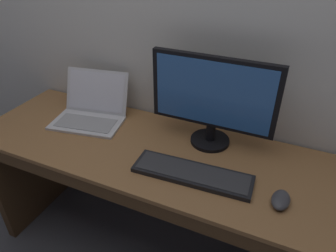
# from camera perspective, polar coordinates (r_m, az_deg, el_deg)

# --- Properties ---
(ground_plane) EXTENTS (14.00, 14.00, 0.00)m
(ground_plane) POSITION_cam_1_polar(r_m,az_deg,el_deg) (1.95, -2.79, -21.86)
(ground_plane) COLOR #4C4C51
(desk) EXTENTS (1.70, 0.58, 0.74)m
(desk) POSITION_cam_1_polar(r_m,az_deg,el_deg) (1.57, -3.46, -11.46)
(desk) COLOR olive
(desk) RESTS_ON ground
(laptop_silver) EXTENTS (0.39, 0.35, 0.22)m
(laptop_silver) POSITION_cam_1_polar(r_m,az_deg,el_deg) (1.65, -14.16, 2.57)
(laptop_silver) COLOR silver
(laptop_silver) RESTS_ON desk
(external_monitor) EXTENTS (0.55, 0.18, 0.42)m
(external_monitor) POSITION_cam_1_polar(r_m,az_deg,el_deg) (1.33, 8.25, 5.02)
(external_monitor) COLOR black
(external_monitor) RESTS_ON desk
(wired_keyboard) EXTENTS (0.49, 0.16, 0.02)m
(wired_keyboard) POSITION_cam_1_polar(r_m,az_deg,el_deg) (1.26, 4.50, -8.74)
(wired_keyboard) COLOR black
(wired_keyboard) RESTS_ON desk
(computer_mouse) EXTENTS (0.07, 0.11, 0.03)m
(computer_mouse) POSITION_cam_1_polar(r_m,az_deg,el_deg) (1.21, 20.09, -12.68)
(computer_mouse) COLOR #38383D
(computer_mouse) RESTS_ON desk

